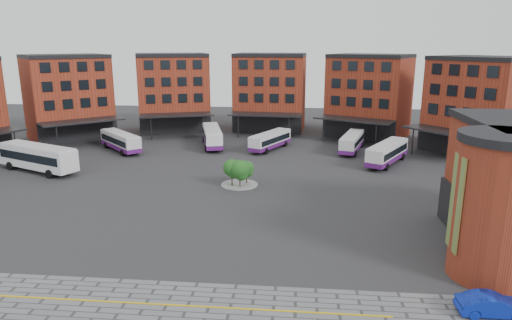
# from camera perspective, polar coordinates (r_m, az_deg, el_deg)

# --- Properties ---
(ground) EXTENTS (160.00, 160.00, 0.00)m
(ground) POSITION_cam_1_polar(r_m,az_deg,el_deg) (43.85, -6.75, -7.78)
(ground) COLOR #28282B
(ground) RESTS_ON ground
(yellow_line) EXTENTS (26.00, 0.15, 0.02)m
(yellow_line) POSITION_cam_1_polar(r_m,az_deg,el_deg) (31.25, -8.56, -17.57)
(yellow_line) COLOR gold
(yellow_line) RESTS_ON paving_zone
(main_building) EXTENTS (94.14, 42.48, 14.60)m
(main_building) POSITION_cam_1_polar(r_m,az_deg,el_deg) (79.62, -4.55, 7.71)
(main_building) COLOR maroon
(main_building) RESTS_ON ground
(tree_island) EXTENTS (4.40, 4.40, 3.34)m
(tree_island) POSITION_cam_1_polar(r_m,az_deg,el_deg) (53.59, -2.13, -1.36)
(tree_island) COLOR gray
(tree_island) RESTS_ON ground
(bus_a) EXTENTS (12.55, 7.59, 3.52)m
(bus_a) POSITION_cam_1_polar(r_m,az_deg,el_deg) (66.32, -25.67, 0.44)
(bus_a) COLOR white
(bus_a) RESTS_ON ground
(bus_b) EXTENTS (8.95, 9.09, 2.92)m
(bus_b) POSITION_cam_1_polar(r_m,az_deg,el_deg) (74.55, -16.59, 2.29)
(bus_b) COLOR silver
(bus_b) RESTS_ON ground
(bus_c) EXTENTS (5.30, 11.40, 3.13)m
(bus_c) POSITION_cam_1_polar(r_m,az_deg,el_deg) (74.95, -5.50, 2.98)
(bus_c) COLOR white
(bus_c) RESTS_ON ground
(bus_d) EXTENTS (6.35, 9.75, 2.75)m
(bus_d) POSITION_cam_1_polar(r_m,az_deg,el_deg) (72.51, 1.80, 2.48)
(bus_d) COLOR white
(bus_d) RESTS_ON ground
(bus_e) EXTENTS (4.93, 10.17, 2.79)m
(bus_e) POSITION_cam_1_polar(r_m,az_deg,el_deg) (72.75, 11.91, 2.24)
(bus_e) COLOR silver
(bus_e) RESTS_ON ground
(bus_f) EXTENTS (7.36, 10.51, 3.01)m
(bus_f) POSITION_cam_1_polar(r_m,az_deg,el_deg) (66.28, 16.09, 0.90)
(bus_f) COLOR white
(bus_f) RESTS_ON ground
(blue_car) EXTENTS (4.31, 1.62, 1.40)m
(blue_car) POSITION_cam_1_polar(r_m,az_deg,el_deg) (33.19, 27.44, -15.78)
(blue_car) COLOR #0C22A1
(blue_car) RESTS_ON ground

